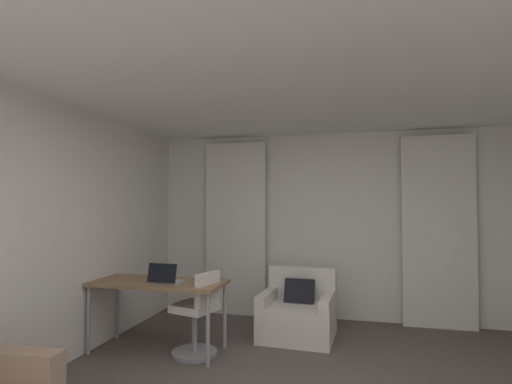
# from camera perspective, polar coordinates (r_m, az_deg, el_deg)

# --- Properties ---
(wall_window) EXTENTS (5.12, 0.06, 2.60)m
(wall_window) POSITION_cam_1_polar(r_m,az_deg,el_deg) (5.65, 10.91, -4.80)
(wall_window) COLOR silver
(wall_window) RESTS_ON ground
(ceiling) EXTENTS (5.12, 6.12, 0.06)m
(ceiling) POSITION_cam_1_polar(r_m,az_deg,el_deg) (2.82, 7.52, 19.85)
(ceiling) COLOR white
(ceiling) RESTS_ON wall_left
(curtain_left_panel) EXTENTS (0.90, 0.06, 2.50)m
(curtain_left_panel) POSITION_cam_1_polar(r_m,az_deg,el_deg) (5.76, -3.01, -5.27)
(curtain_left_panel) COLOR silver
(curtain_left_panel) RESTS_ON ground
(curtain_right_panel) EXTENTS (0.90, 0.06, 2.50)m
(curtain_right_panel) POSITION_cam_1_polar(r_m,az_deg,el_deg) (5.62, 25.04, -5.17)
(curtain_right_panel) COLOR silver
(curtain_right_panel) RESTS_ON ground
(armchair) EXTENTS (0.90, 0.84, 0.80)m
(armchair) POSITION_cam_1_polar(r_m,az_deg,el_deg) (4.97, 6.16, -17.29)
(armchair) COLOR silver
(armchair) RESTS_ON ground
(desk) EXTENTS (1.45, 0.63, 0.76)m
(desk) POSITION_cam_1_polar(r_m,az_deg,el_deg) (4.52, -14.03, -13.25)
(desk) COLOR olive
(desk) RESTS_ON ground
(desk_chair) EXTENTS (0.49, 0.49, 0.88)m
(desk_chair) POSITION_cam_1_polar(r_m,az_deg,el_deg) (4.39, -8.50, -17.68)
(desk_chair) COLOR gray
(desk_chair) RESTS_ON ground
(laptop) EXTENTS (0.33, 0.25, 0.22)m
(laptop) POSITION_cam_1_polar(r_m,az_deg,el_deg) (4.36, -13.07, -12.22)
(laptop) COLOR #ADADB2
(laptop) RESTS_ON desk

